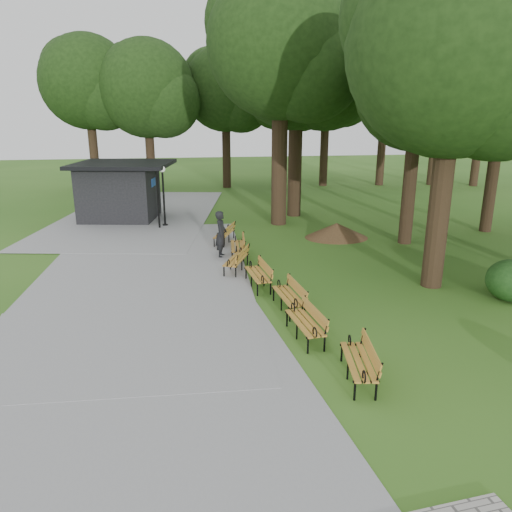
{
  "coord_description": "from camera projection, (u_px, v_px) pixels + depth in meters",
  "views": [
    {
      "loc": [
        -2.27,
        -14.15,
        5.76
      ],
      "look_at": [
        0.06,
        1.26,
        1.1
      ],
      "focal_mm": 34.09,
      "sensor_mm": 36.0,
      "label": 1
    }
  ],
  "objects": [
    {
      "name": "ground",
      "position": [
        260.0,
        301.0,
        15.38
      ],
      "size": [
        100.0,
        100.0,
        0.0
      ],
      "primitive_type": "plane",
      "color": "#305F1B",
      "rests_on": "ground"
    },
    {
      "name": "person",
      "position": [
        221.0,
        234.0,
        19.71
      ],
      "size": [
        0.59,
        0.77,
        1.92
      ],
      "primitive_type": "imported",
      "rotation": [
        0.0,
        0.0,
        1.38
      ],
      "color": "black",
      "rests_on": "ground"
    },
    {
      "name": "lawn_tree_2",
      "position": [
        281.0,
        45.0,
        23.29
      ],
      "size": [
        7.18,
        7.18,
        12.46
      ],
      "color": "black",
      "rests_on": "ground"
    },
    {
      "name": "lawn_tree_4",
      "position": [
        297.0,
        56.0,
        25.47
      ],
      "size": [
        7.73,
        7.73,
        12.45
      ],
      "color": "black",
      "rests_on": "ground"
    },
    {
      "name": "path",
      "position": [
        138.0,
        275.0,
        17.64
      ],
      "size": [
        12.0,
        38.0,
        0.06
      ],
      "primitive_type": "cube",
      "color": "gray",
      "rests_on": "ground"
    },
    {
      "name": "bench_1",
      "position": [
        305.0,
        323.0,
        12.71
      ],
      "size": [
        0.84,
        1.96,
        0.88
      ],
      "primitive_type": null,
      "rotation": [
        0.0,
        0.0,
        -1.46
      ],
      "color": "#BB7F2B",
      "rests_on": "ground"
    },
    {
      "name": "kiosk",
      "position": [
        119.0,
        191.0,
        26.49
      ],
      "size": [
        5.67,
        5.15,
        3.13
      ],
      "primitive_type": null,
      "rotation": [
        0.0,
        0.0,
        -0.17
      ],
      "color": "black",
      "rests_on": "ground"
    },
    {
      "name": "bench_5",
      "position": [
        237.0,
        246.0,
        19.9
      ],
      "size": [
        0.8,
        1.95,
        0.88
      ],
      "primitive_type": null,
      "rotation": [
        0.0,
        0.0,
        -1.66
      ],
      "color": "#BB7F2B",
      "rests_on": "ground"
    },
    {
      "name": "bench_6",
      "position": [
        224.0,
        234.0,
        21.93
      ],
      "size": [
        1.29,
        2.0,
        0.88
      ],
      "primitive_type": null,
      "rotation": [
        0.0,
        0.0,
        -1.95
      ],
      "color": "#BB7F2B",
      "rests_on": "ground"
    },
    {
      "name": "bench_3",
      "position": [
        258.0,
        275.0,
        16.46
      ],
      "size": [
        0.82,
        1.95,
        0.88
      ],
      "primitive_type": null,
      "rotation": [
        0.0,
        0.0,
        -1.47
      ],
      "color": "#BB7F2B",
      "rests_on": "ground"
    },
    {
      "name": "lamp_post",
      "position": [
        163.0,
        183.0,
        24.69
      ],
      "size": [
        0.32,
        0.32,
        3.11
      ],
      "color": "black",
      "rests_on": "ground"
    },
    {
      "name": "bench_0",
      "position": [
        358.0,
        362.0,
        10.75
      ],
      "size": [
        0.93,
        1.98,
        0.88
      ],
      "primitive_type": null,
      "rotation": [
        0.0,
        0.0,
        -1.73
      ],
      "color": "#BB7F2B",
      "rests_on": "ground"
    },
    {
      "name": "bench_2",
      "position": [
        289.0,
        296.0,
        14.54
      ],
      "size": [
        0.83,
        1.96,
        0.88
      ],
      "primitive_type": null,
      "rotation": [
        0.0,
        0.0,
        -1.47
      ],
      "color": "#BB7F2B",
      "rests_on": "ground"
    },
    {
      "name": "bench_4",
      "position": [
        236.0,
        260.0,
        18.12
      ],
      "size": [
        1.32,
        2.0,
        0.88
      ],
      "primitive_type": null,
      "rotation": [
        0.0,
        0.0,
        -1.96
      ],
      "color": "#BB7F2B",
      "rests_on": "ground"
    },
    {
      "name": "lawn_tree_0",
      "position": [
        457.0,
        47.0,
        14.53
      ],
      "size": [
        6.68,
        6.68,
        10.98
      ],
      "color": "black",
      "rests_on": "ground"
    },
    {
      "name": "shrub_0",
      "position": [
        509.0,
        300.0,
        15.41
      ],
      "size": [
        1.56,
        1.56,
        1.33
      ],
      "primitive_type": "ellipsoid",
      "color": "#193D14",
      "rests_on": "ground"
    },
    {
      "name": "tree_backdrop",
      "position": [
        293.0,
        83.0,
        35.69
      ],
      "size": [
        36.25,
        8.99,
        15.43
      ],
      "primitive_type": null,
      "color": "black",
      "rests_on": "ground"
    },
    {
      "name": "dirt_mound",
      "position": [
        337.0,
        230.0,
        22.92
      ],
      "size": [
        2.51,
        2.51,
        0.71
      ],
      "primitive_type": "cone",
      "color": "#47301C",
      "rests_on": "ground"
    },
    {
      "name": "lawn_tree_5",
      "position": [
        503.0,
        98.0,
        22.46
      ],
      "size": [
        5.57,
        5.57,
        9.18
      ],
      "color": "black",
      "rests_on": "ground"
    },
    {
      "name": "lawn_tree_1",
      "position": [
        418.0,
        88.0,
        20.2
      ],
      "size": [
        5.28,
        5.28,
        9.35
      ],
      "color": "black",
      "rests_on": "ground"
    }
  ]
}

